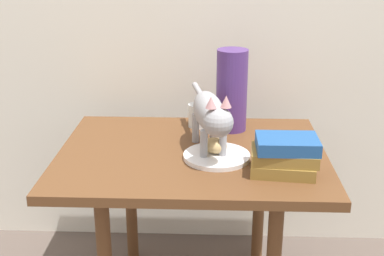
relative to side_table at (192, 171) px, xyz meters
The scene contains 7 objects.
side_table is the anchor object (origin of this frame).
plate 0.13m from the side_table, 34.64° to the right, with size 0.21×0.21×0.01m, color white.
bread_roll 0.14m from the side_table, 31.42° to the right, with size 0.08×0.06×0.05m, color #E0BC7A.
cat 0.21m from the side_table, 13.97° to the right, with size 0.14×0.47×0.23m.
book_stack 0.34m from the side_table, 28.74° to the right, with size 0.20×0.15×0.11m.
green_vase 0.33m from the side_table, 58.37° to the left, with size 0.11×0.11×0.29m, color #4C2D72.
candle_jar 0.26m from the side_table, 87.14° to the left, with size 0.07×0.07×0.08m.
Camera 1 is at (0.06, -1.57, 1.23)m, focal length 49.03 mm.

